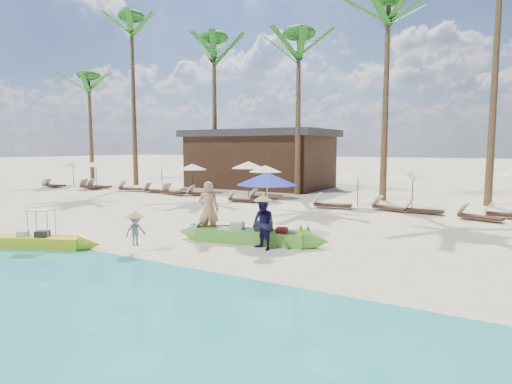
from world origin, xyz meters
The scene contains 37 objects.
ground centered at (0.00, 0.00, 0.00)m, with size 240.00×240.00×0.00m, color #FFE5BC.
wet_sand_strip centered at (0.00, -5.00, 0.00)m, with size 240.00×4.50×0.01m, color tan.
green_canoe centered at (1.31, 0.71, 0.24)m, with size 5.60×1.50×0.72m.
yellow_canoe centered at (-3.89, -3.12, 0.19)m, with size 4.30×2.05×1.18m.
tourist centered at (-0.21, 0.56, 0.96)m, with size 0.70×0.46×1.92m, color tan.
vendor_green centered at (2.09, 0.16, 0.77)m, with size 0.74×0.58×1.53m, color #16153B.
vendor_yellow centered at (-0.94, -1.97, 0.63)m, with size 0.59×0.34×0.91m, color gray.
blue_umbrella centered at (1.38, 1.68, 1.99)m, with size 2.05×2.05×2.20m.
resort_parasol_0 centered at (-21.79, 11.38, 1.70)m, with size 1.83×1.83×1.88m.
lounger_0_left centered at (-21.61, 9.23, 0.20)m, with size 1.81×0.75×0.60m.
lounger_0_right centered at (-21.41, 9.40, 0.19)m, with size 1.74×0.89×0.57m.
resort_parasol_1 centered at (-17.87, 10.44, 1.81)m, with size 1.95×1.95×2.01m.
lounger_1_left centered at (-17.81, 9.77, 0.22)m, with size 1.94×0.67×0.65m.
lounger_1_right centered at (-17.69, 10.44, 0.21)m, with size 1.92×0.87×0.63m.
resort_parasol_2 centered at (-12.64, 11.75, 1.73)m, with size 1.87×1.87×1.92m.
lounger_2_left centered at (-14.07, 10.24, 0.23)m, with size 2.08×1.18×0.68m.
resort_parasol_3 centered at (-9.50, 11.24, 1.76)m, with size 1.89×1.89×1.95m.
lounger_3_left centered at (-12.04, 10.38, 0.20)m, with size 1.79×0.74×0.59m.
lounger_3_right centered at (-10.17, 10.09, 0.22)m, with size 2.00×0.88×0.66m.
resort_parasol_4 centered at (-5.34, 11.48, 1.96)m, with size 2.11×2.11×2.17m.
lounger_4_left centered at (-8.25, 10.36, 0.19)m, with size 1.77×0.83×0.58m.
lounger_4_right centered at (-3.81, 10.49, 0.19)m, with size 1.65×0.56×0.55m.
resort_parasol_5 centered at (-3.83, 10.86, 1.80)m, with size 1.93×1.93×1.99m.
lounger_5_left centered at (-4.40, 9.14, 0.19)m, with size 1.72×0.79×0.56m.
resort_parasol_6 centered at (1.68, 10.74, 1.72)m, with size 1.86×1.86×1.91m.
lounger_6_left centered at (0.71, 9.39, 0.22)m, with size 1.99×0.88×0.65m.
lounger_6_right centered at (3.41, 9.99, 0.20)m, with size 1.85×1.01×0.60m.
resort_parasol_7 centered at (4.37, 10.67, 1.70)m, with size 1.84×1.84×1.89m.
lounger_7_left centered at (4.97, 9.84, 0.19)m, with size 1.70×0.58×0.57m.
lounger_7_right centered at (7.26, 9.14, 0.20)m, with size 1.85×1.08×0.60m.
lounger_8_left centered at (8.30, 10.30, 0.22)m, with size 1.94×0.72×0.65m.
palm_0 centered at (-24.62, 15.48, 8.11)m, with size 2.08×2.08×9.90m.
palm_1 centered at (-17.59, 14.06, 10.82)m, with size 2.08×2.08×13.60m.
palm_2 centered at (-10.45, 15.08, 9.18)m, with size 2.08×2.08×11.33m.
palm_3 centered at (-3.36, 14.27, 8.58)m, with size 2.08×2.08×10.52m.
palm_4 centered at (2.15, 14.01, 9.45)m, with size 2.08×2.08×11.70m.
pavilion_west centered at (-8.00, 17.50, 2.19)m, with size 10.80×6.60×4.30m.
Camera 1 is at (8.23, -10.68, 3.03)m, focal length 30.00 mm.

